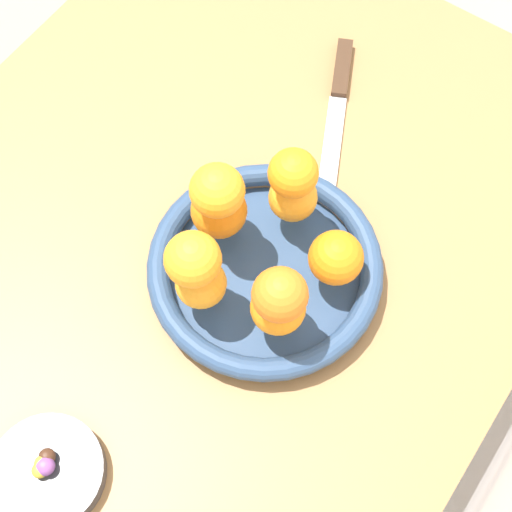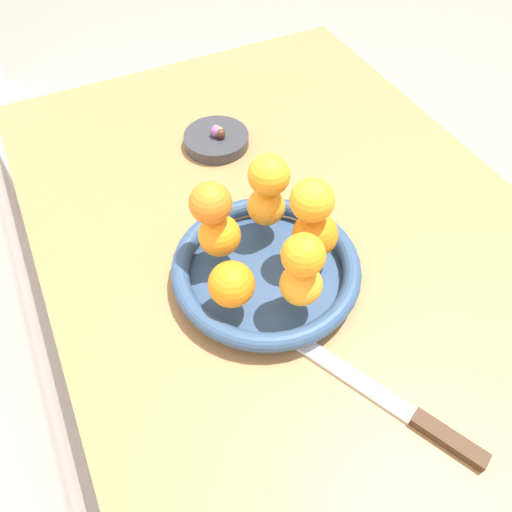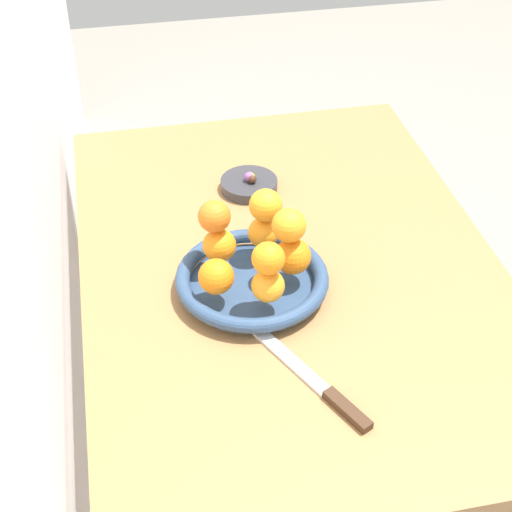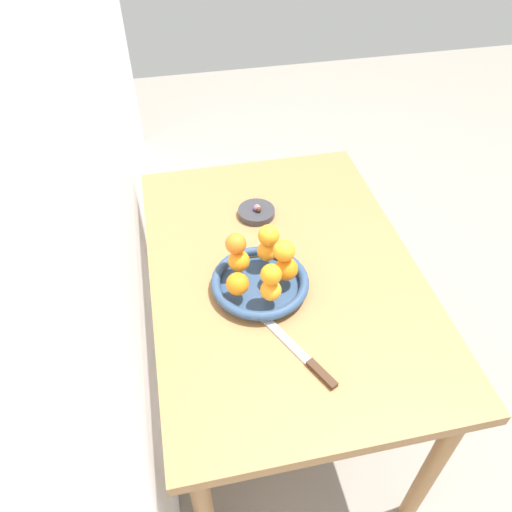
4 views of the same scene
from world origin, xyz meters
TOP-DOWN VIEW (x-y plane):
  - ground_plane at (0.00, 0.00)m, footprint 6.00×6.00m
  - dining_table at (0.00, 0.00)m, footprint 1.10×0.76m
  - fruit_bowl at (-0.06, 0.08)m, footprint 0.27×0.27m
  - candy_dish at (0.25, 0.03)m, footprint 0.12×0.12m
  - orange_0 at (-0.07, 0.01)m, footprint 0.06×0.06m
  - orange_1 at (0.01, 0.05)m, footprint 0.06×0.06m
  - orange_2 at (-0.01, 0.13)m, footprint 0.06×0.06m
  - orange_3 at (-0.10, 0.15)m, footprint 0.06×0.06m
  - orange_4 at (-0.13, 0.07)m, footprint 0.06×0.06m
  - orange_5 at (-0.06, 0.02)m, footprint 0.06×0.06m
  - orange_6 at (-0.01, 0.14)m, footprint 0.06×0.06m
  - orange_7 at (0.01, 0.04)m, footprint 0.06×0.06m
  - orange_8 at (-0.13, 0.07)m, footprint 0.05×0.05m
  - candy_ball_0 at (0.24, 0.02)m, footprint 0.02×0.02m
  - candy_ball_1 at (0.25, 0.03)m, footprint 0.02×0.02m
  - candy_ball_2 at (0.25, 0.02)m, footprint 0.02×0.02m
  - candy_ball_3 at (0.25, 0.03)m, footprint 0.02×0.02m
  - knife at (-0.31, 0.03)m, footprint 0.24×0.13m

SIDE VIEW (x-z plane):
  - ground_plane at x=0.00m, z-range 0.00..0.00m
  - dining_table at x=0.00m, z-range 0.28..1.02m
  - knife at x=-0.31m, z-range 0.74..0.75m
  - candy_dish at x=0.25m, z-range 0.74..0.76m
  - fruit_bowl at x=-0.06m, z-range 0.74..0.78m
  - candy_ball_3 at x=0.25m, z-range 0.76..0.78m
  - candy_ball_0 at x=0.24m, z-range 0.76..0.78m
  - candy_ball_2 at x=0.25m, z-range 0.76..0.78m
  - candy_ball_1 at x=0.25m, z-range 0.76..0.78m
  - orange_4 at x=-0.13m, z-range 0.78..0.84m
  - orange_1 at x=0.01m, z-range 0.78..0.84m
  - orange_2 at x=-0.01m, z-range 0.78..0.84m
  - orange_3 at x=-0.10m, z-range 0.78..0.84m
  - orange_0 at x=-0.07m, z-range 0.78..0.84m
  - orange_8 at x=-0.13m, z-range 0.84..0.89m
  - orange_7 at x=0.01m, z-range 0.84..0.89m
  - orange_6 at x=-0.01m, z-range 0.84..0.90m
  - orange_5 at x=-0.06m, z-range 0.84..0.90m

